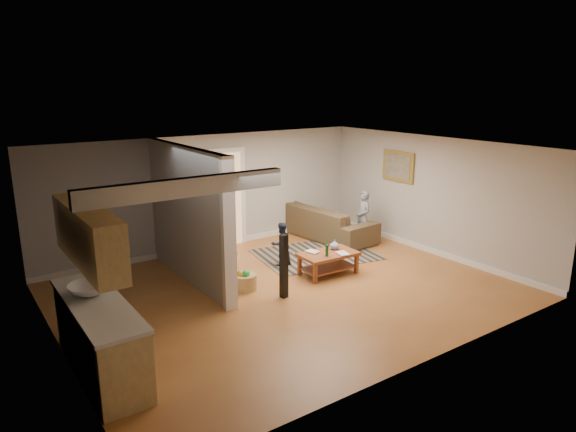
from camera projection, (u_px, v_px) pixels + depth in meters
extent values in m
plane|color=#9C5327|center=(288.00, 290.00, 9.08)|extent=(7.50, 7.50, 0.00)
cube|color=#A6A49F|center=(209.00, 193.00, 11.14)|extent=(7.50, 0.04, 2.50)
cube|color=#A6A49F|center=(52.00, 265.00, 6.69)|extent=(0.04, 6.00, 2.50)
cube|color=#A6A49F|center=(433.00, 196.00, 10.84)|extent=(0.04, 6.00, 2.50)
cube|color=white|center=(288.00, 149.00, 8.45)|extent=(7.50, 6.00, 0.04)
cube|color=#A6A49F|center=(187.00, 215.00, 9.25)|extent=(0.15, 3.10, 2.50)
cube|color=white|center=(229.00, 235.00, 8.02)|extent=(0.22, 0.10, 2.50)
cube|color=white|center=(212.00, 245.00, 11.42)|extent=(7.50, 0.04, 0.12)
cube|color=white|center=(428.00, 249.00, 11.12)|extent=(0.04, 6.00, 0.12)
cube|color=#D8B272|center=(223.00, 200.00, 11.31)|extent=(0.90, 0.06, 2.10)
cube|color=tan|center=(100.00, 339.00, 6.43)|extent=(0.60, 2.20, 0.90)
cube|color=beige|center=(97.00, 304.00, 6.31)|extent=(0.64, 2.24, 0.05)
cube|color=tan|center=(88.00, 236.00, 6.08)|extent=(0.35, 2.00, 0.70)
imported|color=silver|center=(90.00, 294.00, 6.54)|extent=(0.54, 0.54, 0.19)
cube|color=black|center=(206.00, 188.00, 8.63)|extent=(0.03, 0.40, 0.34)
cube|color=black|center=(194.00, 183.00, 9.03)|extent=(0.03, 0.40, 0.34)
cube|color=black|center=(182.00, 179.00, 9.42)|extent=(0.03, 0.40, 0.34)
cube|color=olive|center=(398.00, 166.00, 11.49)|extent=(0.04, 0.90, 0.68)
cube|color=black|center=(316.00, 254.00, 10.97)|extent=(2.72, 2.18, 0.01)
imported|color=#413A20|center=(324.00, 237.00, 12.26)|extent=(1.25, 2.69, 0.76)
cube|color=brown|center=(328.00, 254.00, 9.75)|extent=(1.13, 0.69, 0.06)
cube|color=silver|center=(328.00, 254.00, 9.75)|extent=(0.70, 0.41, 0.02)
cube|color=brown|center=(328.00, 267.00, 9.82)|extent=(1.03, 0.59, 0.03)
cube|color=brown|center=(315.00, 273.00, 9.34)|extent=(0.07, 0.07, 0.40)
cube|color=brown|center=(356.00, 263.00, 9.85)|extent=(0.07, 0.07, 0.40)
cube|color=brown|center=(300.00, 265.00, 9.76)|extent=(0.07, 0.07, 0.40)
cube|color=brown|center=(340.00, 256.00, 10.26)|extent=(0.07, 0.07, 0.40)
imported|color=navy|center=(334.00, 249.00, 9.95)|extent=(0.19, 0.19, 0.19)
cylinder|color=#125218|center=(327.00, 250.00, 9.53)|extent=(0.06, 0.06, 0.22)
imported|color=#998C4C|center=(310.00, 253.00, 9.71)|extent=(0.23, 0.28, 0.02)
imported|color=#66594C|center=(338.00, 255.00, 9.64)|extent=(0.25, 0.30, 0.02)
cube|color=brown|center=(220.00, 246.00, 9.36)|extent=(0.75, 1.20, 0.05)
cube|color=brown|center=(221.00, 262.00, 9.44)|extent=(0.67, 1.09, 0.03)
cylinder|color=brown|center=(217.00, 273.00, 8.95)|extent=(0.05, 0.05, 0.69)
cylinder|color=brown|center=(209.00, 255.00, 9.85)|extent=(0.05, 0.05, 0.69)
cylinder|color=brown|center=(233.00, 271.00, 9.03)|extent=(0.05, 0.05, 0.69)
cylinder|color=brown|center=(224.00, 254.00, 9.93)|extent=(0.05, 0.05, 0.69)
imported|color=black|center=(221.00, 244.00, 9.36)|extent=(0.39, 0.90, 0.52)
cylinder|color=white|center=(229.00, 246.00, 8.97)|extent=(0.09, 0.09, 0.17)
cube|color=black|center=(284.00, 266.00, 8.65)|extent=(0.13, 0.13, 1.11)
cube|color=black|center=(201.00, 256.00, 9.52)|extent=(0.11, 0.11, 0.90)
cylinder|color=#A17D46|center=(245.00, 282.00, 9.09)|extent=(0.43, 0.43, 0.28)
sphere|color=red|center=(246.00, 273.00, 9.12)|extent=(0.13, 0.13, 0.13)
sphere|color=gold|center=(241.00, 274.00, 9.03)|extent=(0.13, 0.13, 0.13)
sphere|color=green|center=(246.00, 273.00, 9.00)|extent=(0.13, 0.13, 0.13)
imported|color=gray|center=(362.00, 243.00, 11.78)|extent=(0.40, 0.51, 1.22)
imported|color=#1C243A|center=(281.00, 265.00, 10.34)|extent=(0.47, 0.39, 0.89)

